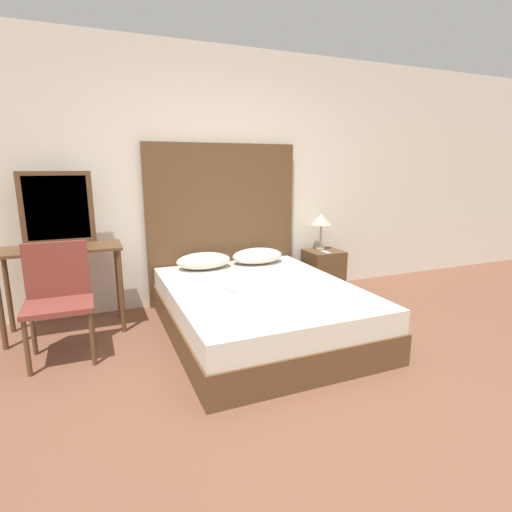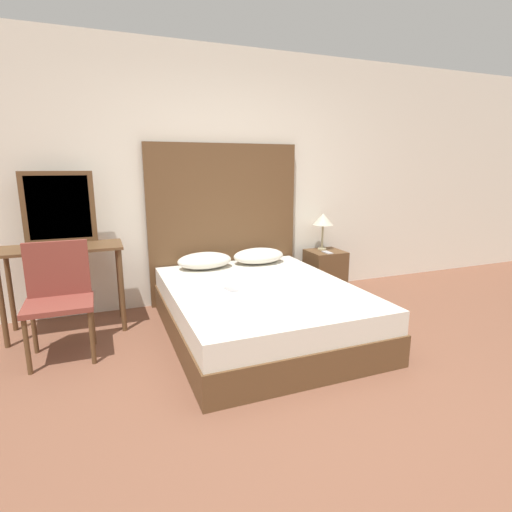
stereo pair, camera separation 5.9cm
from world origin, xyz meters
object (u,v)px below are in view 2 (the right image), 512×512
(phone_on_bed, at_px, (231,289))
(table_lamp, at_px, (323,220))
(bed, at_px, (260,309))
(chair, at_px, (59,292))
(nightstand, at_px, (325,272))
(phone_on_nightstand, at_px, (327,252))
(vanity_desk, at_px, (63,262))

(phone_on_bed, bearing_deg, table_lamp, 32.45)
(phone_on_bed, bearing_deg, bed, 4.27)
(chair, bearing_deg, phone_on_bed, -9.12)
(nightstand, bearing_deg, chair, -167.38)
(nightstand, relative_size, table_lamp, 1.16)
(phone_on_nightstand, relative_size, chair, 0.17)
(nightstand, bearing_deg, table_lamp, 92.92)
(bed, height_order, table_lamp, table_lamp)
(phone_on_nightstand, xyz_separation_m, chair, (-2.76, -0.53, 0.01))
(vanity_desk, xyz_separation_m, chair, (-0.01, -0.49, -0.12))
(nightstand, relative_size, phone_on_nightstand, 3.37)
(phone_on_bed, relative_size, table_lamp, 0.37)
(bed, distance_m, table_lamp, 1.61)
(phone_on_bed, distance_m, vanity_desk, 1.53)
(phone_on_nightstand, relative_size, vanity_desk, 0.15)
(phone_on_bed, relative_size, vanity_desk, 0.16)
(table_lamp, bearing_deg, vanity_desk, -175.68)
(phone_on_bed, height_order, nightstand, nightstand)
(bed, xyz_separation_m, table_lamp, (1.17, 0.90, 0.64))
(table_lamp, relative_size, chair, 0.48)
(vanity_desk, bearing_deg, chair, -91.27)
(vanity_desk, bearing_deg, nightstand, 2.72)
(bed, relative_size, phone_on_nightstand, 13.58)
(table_lamp, relative_size, vanity_desk, 0.43)
(phone_on_bed, xyz_separation_m, table_lamp, (1.45, 0.92, 0.41))
(table_lamp, height_order, phone_on_nightstand, table_lamp)
(table_lamp, distance_m, vanity_desk, 2.80)
(phone_on_nightstand, bearing_deg, vanity_desk, -179.27)
(nightstand, xyz_separation_m, phone_on_nightstand, (-0.04, -0.10, 0.26))
(phone_on_bed, distance_m, phone_on_nightstand, 1.60)
(nightstand, bearing_deg, vanity_desk, -177.28)
(phone_on_bed, relative_size, phone_on_nightstand, 1.07)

